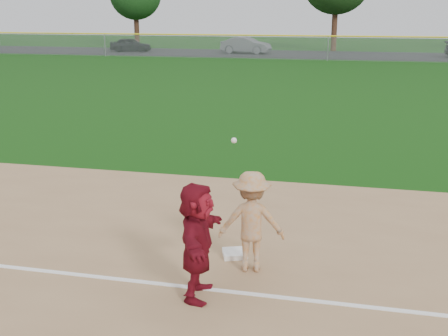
% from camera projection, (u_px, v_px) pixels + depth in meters
% --- Properties ---
extents(ground, '(160.00, 160.00, 0.00)m').
position_uv_depth(ground, '(204.00, 266.00, 9.40)').
color(ground, '#11400C').
rests_on(ground, ground).
extents(foul_line, '(60.00, 0.10, 0.01)m').
position_uv_depth(foul_line, '(191.00, 287.00, 8.64)').
color(foul_line, white).
rests_on(foul_line, infield_dirt).
extents(parking_asphalt, '(120.00, 10.00, 0.01)m').
position_uv_depth(parking_asphalt, '(331.00, 55.00, 52.51)').
color(parking_asphalt, black).
rests_on(parking_asphalt, ground).
extents(first_base, '(0.51, 0.51, 0.09)m').
position_uv_depth(first_base, '(235.00, 254.00, 9.73)').
color(first_base, white).
rests_on(first_base, infield_dirt).
extents(base_runner, '(0.68, 1.69, 1.77)m').
position_uv_depth(base_runner, '(197.00, 241.00, 8.15)').
color(base_runner, maroon).
rests_on(base_runner, infield_dirt).
extents(car_left, '(4.20, 2.03, 1.38)m').
position_uv_depth(car_left, '(131.00, 45.00, 56.25)').
color(car_left, black).
rests_on(car_left, parking_asphalt).
extents(car_mid, '(4.97, 2.38, 1.57)m').
position_uv_depth(car_mid, '(246.00, 45.00, 53.95)').
color(car_mid, slate).
rests_on(car_mid, parking_asphalt).
extents(first_base_play, '(1.16, 0.78, 2.20)m').
position_uv_depth(first_base_play, '(251.00, 221.00, 9.04)').
color(first_base_play, '#9D9D9F').
rests_on(first_base_play, infield_dirt).
extents(outfield_fence, '(110.00, 0.12, 110.00)m').
position_uv_depth(outfield_fence, '(329.00, 36.00, 46.35)').
color(outfield_fence, '#999EA0').
rests_on(outfield_fence, ground).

